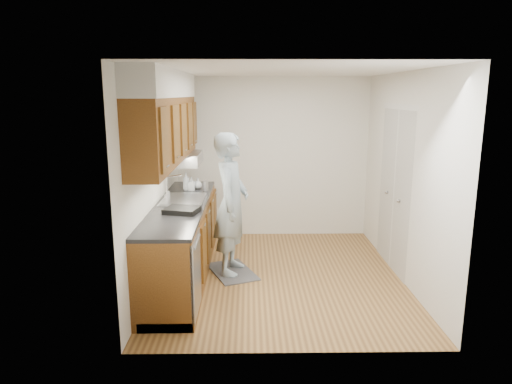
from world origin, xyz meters
The scene contains 15 objects.
floor centered at (0.00, 0.00, 0.00)m, with size 3.50×3.50×0.00m, color olive.
ceiling centered at (0.00, 0.00, 2.50)m, with size 3.50×3.50×0.00m, color white.
wall_left centered at (-1.50, 0.00, 1.25)m, with size 0.02×3.50×2.50m, color silver.
wall_right centered at (1.50, 0.00, 1.25)m, with size 0.02×3.50×2.50m, color silver.
wall_back centered at (0.00, 1.75, 1.25)m, with size 3.00×0.02×2.50m, color silver.
counter centered at (-1.20, 0.00, 0.49)m, with size 0.64×2.80×1.30m.
upper_cabinets centered at (-1.33, 0.05, 1.95)m, with size 0.47×2.80×1.21m.
closet_door centered at (1.49, 0.30, 1.02)m, with size 0.02×1.22×2.05m, color silver.
floor_mat centered at (-0.59, 0.13, 0.01)m, with size 0.47×0.79×0.01m, color #5D5D5F.
person centered at (-0.59, 0.13, 1.02)m, with size 0.71×0.47×2.01m, color #95A9B6.
soap_bottle_a centered at (-1.24, 0.79, 1.06)m, with size 0.10×0.10×0.25m, color silver.
soap_bottle_b centered at (-1.16, 0.77, 1.03)m, with size 0.08×0.09×0.19m, color silver.
soap_bottle_c centered at (-1.09, 0.89, 1.02)m, with size 0.12×0.12×0.15m, color silver.
steel_can centered at (-0.97, 0.75, 1.01)m, with size 0.07×0.07×0.13m, color #A5A5AA.
dish_rack centered at (-1.12, -0.44, 0.97)m, with size 0.36×0.30×0.06m, color black.
Camera 1 is at (-0.37, -5.38, 2.24)m, focal length 32.00 mm.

